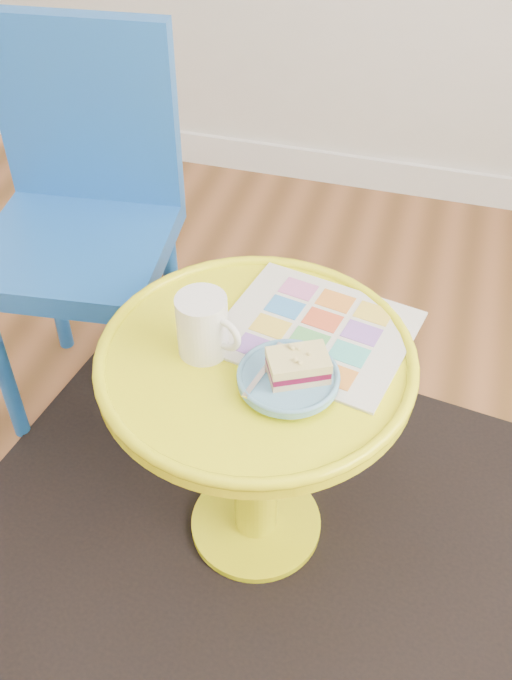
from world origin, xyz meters
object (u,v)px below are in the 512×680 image
(side_table, at_px, (256,413))
(chair, at_px, (82,209))
(plate, at_px, (288,378))
(newspaper, at_px, (316,331))
(mug, at_px, (203,324))

(side_table, distance_m, chair, 0.65)
(side_table, relative_size, chair, 0.62)
(side_table, xyz_separation_m, chair, (-0.52, 0.37, 0.14))
(plate, bearing_deg, newspaper, 83.61)
(newspaper, bearing_deg, side_table, -122.63)
(chair, xyz_separation_m, newspaper, (0.61, -0.27, 0.01))
(mug, bearing_deg, newspaper, 49.39)
(mug, height_order, plate, mug)
(mug, distance_m, plate, 0.18)
(side_table, relative_size, plate, 3.29)
(chair, bearing_deg, mug, -48.08)
(side_table, height_order, newspaper, newspaper)
(newspaper, height_order, mug, mug)
(chair, height_order, mug, chair)
(chair, relative_size, plate, 5.32)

